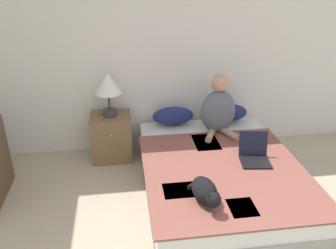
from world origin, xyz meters
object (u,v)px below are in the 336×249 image
Objects in this scene: laptop_open at (254,155)px; table_lamp at (108,86)px; cat_tabby at (205,191)px; pillow_near at (173,116)px; person_sitting at (218,109)px; pillow_far at (227,113)px; nightstand at (112,137)px; bed at (219,176)px.

table_lamp is at bearing 155.57° from laptop_open.
table_lamp reaches higher than cat_tabby.
person_sitting is (0.47, -0.28, 0.18)m from pillow_near.
pillow_far reaches higher than nightstand.
cat_tabby is 0.93× the size of nightstand.
laptop_open is at bearing -89.82° from pillow_far.
nightstand is 1.08× the size of table_lamp.
cat_tabby is at bearing -62.14° from nightstand.
person_sitting is at bearing -10.32° from table_lamp.
pillow_far is at bearing 97.88° from laptop_open.
nightstand is (-1.07, 0.84, 0.09)m from bed.
person_sitting reaches higher than pillow_far.
laptop_open is 0.67× the size of table_lamp.
pillow_near is at bearing 149.34° from person_sitting.
bed is at bearing -37.99° from nightstand.
table_lamp is at bearing -175.49° from pillow_near.
bed is 4.18× the size of pillow_near.
pillow_near is 0.71× the size of person_sitting.
table_lamp is (-0.74, -0.06, 0.44)m from pillow_near.
laptop_open is 0.62× the size of nightstand.
bed is at bearing 179.68° from laptop_open.
laptop_open is 1.74m from table_lamp.
table_lamp is at bearing 169.68° from person_sitting.
person_sitting is at bearing 150.90° from cat_tabby.
cat_tabby is at bearing -130.02° from laptop_open.
person_sitting is at bearing 114.48° from laptop_open.
pillow_far is 0.71× the size of person_sitting.
person_sitting is at bearing -30.66° from pillow_near.
laptop_open is at bearing -32.13° from table_lamp.
pillow_far is at bearing 0.00° from pillow_near.
pillow_near is at bearing 110.40° from bed.
person_sitting reaches higher than nightstand.
pillow_near is 0.97× the size of table_lamp.
bed is 2.99× the size of person_sitting.
nightstand is (-0.74, -0.06, -0.20)m from pillow_near.
laptop_open is (0.67, -0.94, -0.05)m from pillow_near.
nightstand is at bearing 155.57° from laptop_open.
table_lamp is (-1.21, 0.22, 0.26)m from person_sitting.
pillow_far is at bearing 2.37° from table_lamp.
bed is 6.07× the size of laptop_open.
person_sitting is at bearing -10.33° from nightstand.
cat_tabby is at bearing -115.55° from bed.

